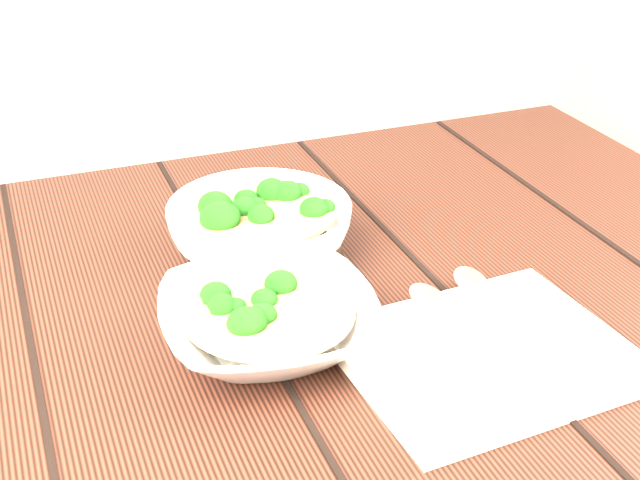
# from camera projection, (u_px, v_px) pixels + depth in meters

# --- Properties ---
(table) EXTENTS (1.20, 0.80, 0.75)m
(table) POSITION_uv_depth(u_px,v_px,m) (269.00, 406.00, 0.93)
(table) COLOR #37190F
(table) RESTS_ON ground
(soup_bowl_front) EXTENTS (0.22, 0.22, 0.06)m
(soup_bowl_front) POSITION_uv_depth(u_px,v_px,m) (269.00, 322.00, 0.81)
(soup_bowl_front) COLOR white
(soup_bowl_front) RESTS_ON table
(soup_bowl_back) EXTENTS (0.25, 0.25, 0.07)m
(soup_bowl_back) POSITION_uv_depth(u_px,v_px,m) (260.00, 228.00, 0.95)
(soup_bowl_back) COLOR white
(soup_bowl_back) RESTS_ON table
(trivet) EXTENTS (0.12, 0.12, 0.03)m
(trivet) POSITION_uv_depth(u_px,v_px,m) (294.00, 253.00, 0.94)
(trivet) COLOR black
(trivet) RESTS_ON table
(napkin) EXTENTS (0.26, 0.22, 0.01)m
(napkin) POSITION_uv_depth(u_px,v_px,m) (486.00, 355.00, 0.79)
(napkin) COLOR beige
(napkin) RESTS_ON table
(spoon_left) EXTENTS (0.03, 0.20, 0.01)m
(spoon_left) POSITION_uv_depth(u_px,v_px,m) (447.00, 320.00, 0.82)
(spoon_left) COLOR #B6B0A0
(spoon_left) RESTS_ON napkin
(spoon_right) EXTENTS (0.06, 0.20, 0.01)m
(spoon_right) POSITION_uv_depth(u_px,v_px,m) (485.00, 302.00, 0.85)
(spoon_right) COLOR #B6B0A0
(spoon_right) RESTS_ON napkin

